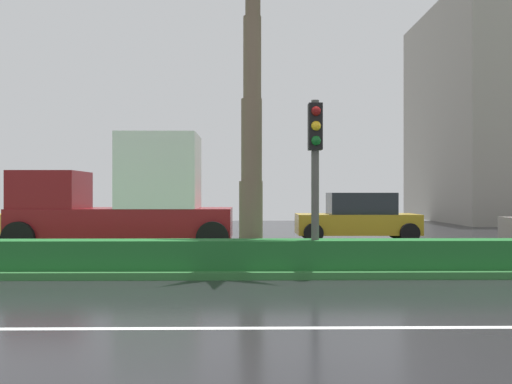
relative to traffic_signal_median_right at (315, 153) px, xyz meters
The scene contains 6 objects.
ground_plane 7.14m from the traffic_signal_median_right, 158.41° to the left, with size 90.00×42.00×0.10m, color black.
median_strip 6.82m from the traffic_signal_median_right, 166.83° to the left, with size 85.50×4.00×0.15m, color #2D6B33.
median_hedge 6.53m from the traffic_signal_median_right, behind, with size 76.50×0.70×0.60m.
traffic_signal_median_right is the anchor object (origin of this frame).
box_truck_lead 7.48m from the traffic_signal_median_right, 132.52° to the left, with size 6.40×2.64×3.46m.
car_in_traffic_third 9.21m from the traffic_signal_median_right, 73.62° to the left, with size 4.30×2.02×1.72m.
Camera 1 is at (4.79, -5.34, 1.73)m, focal length 40.55 mm.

